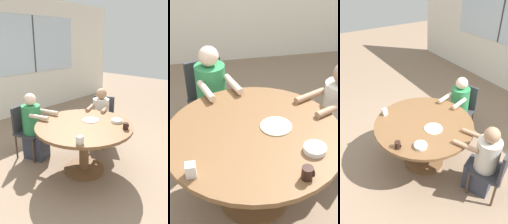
{
  "view_description": "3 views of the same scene",
  "coord_description": "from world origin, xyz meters",
  "views": [
    {
      "loc": [
        -2.09,
        -1.89,
        1.87
      ],
      "look_at": [
        0.0,
        0.0,
        0.91
      ],
      "focal_mm": 35.0,
      "sensor_mm": 36.0,
      "label": 1
    },
    {
      "loc": [
        -0.35,
        -1.81,
        2.17
      ],
      "look_at": [
        0.0,
        0.0,
        0.91
      ],
      "focal_mm": 50.0,
      "sensor_mm": 36.0,
      "label": 2
    },
    {
      "loc": [
        1.98,
        -1.29,
        2.55
      ],
      "look_at": [
        0.0,
        0.0,
        0.91
      ],
      "focal_mm": 35.0,
      "sensor_mm": 36.0,
      "label": 3
    }
  ],
  "objects": [
    {
      "name": "person_woman_green_shirt",
      "position": [
        0.81,
        0.35,
        0.47
      ],
      "size": [
        0.59,
        0.47,
        1.05
      ],
      "rotation": [
        0.0,
        0.0,
        -4.31
      ],
      "color": "#333847",
      "rests_on": "ground_plane"
    },
    {
      "name": "milk_carton_small",
      "position": [
        -0.47,
        -0.36,
        0.78
      ],
      "size": [
        0.07,
        0.07,
        0.09
      ],
      "color": "silver",
      "rests_on": "dining_table"
    },
    {
      "name": "person_man_blue_shirt",
      "position": [
        -0.25,
        0.85,
        0.48
      ],
      "size": [
        0.43,
        0.59,
        1.07
      ],
      "rotation": [
        0.0,
        0.0,
        -2.86
      ],
      "color": "#333847",
      "rests_on": "ground_plane"
    },
    {
      "name": "ground_plane",
      "position": [
        0.0,
        0.0,
        0.0
      ],
      "size": [
        16.0,
        16.0,
        0.0
      ],
      "primitive_type": "plane",
      "color": "#8C725B"
    },
    {
      "name": "bowl_white_shallow",
      "position": [
        0.37,
        -0.29,
        0.75
      ],
      "size": [
        0.16,
        0.16,
        0.04
      ],
      "color": "white",
      "rests_on": "dining_table"
    },
    {
      "name": "plate_tortillas",
      "position": [
        0.18,
        0.03,
        0.74
      ],
      "size": [
        0.24,
        0.24,
        0.01
      ],
      "color": "beige",
      "rests_on": "dining_table"
    },
    {
      "name": "chair_for_man_blue_shirt",
      "position": [
        -0.3,
        1.01,
        0.5
      ],
      "size": [
        0.5,
        0.5,
        0.85
      ],
      "rotation": [
        0.0,
        0.0,
        -2.86
      ],
      "color": "#333338",
      "rests_on": "ground_plane"
    },
    {
      "name": "dining_table",
      "position": [
        0.0,
        0.0,
        0.58
      ],
      "size": [
        1.36,
        1.36,
        0.73
      ],
      "color": "brown",
      "rests_on": "ground_plane"
    },
    {
      "name": "chair_for_woman_green_shirt",
      "position": [
        0.97,
        0.41,
        0.5
      ],
      "size": [
        0.52,
        0.52,
        0.85
      ],
      "rotation": [
        0.0,
        0.0,
        -4.31
      ],
      "color": "#333338",
      "rests_on": "ground_plane"
    },
    {
      "name": "coffee_mug",
      "position": [
        0.24,
        -0.52,
        0.78
      ],
      "size": [
        0.08,
        0.07,
        0.09
      ],
      "color": "black",
      "rests_on": "dining_table"
    }
  ]
}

